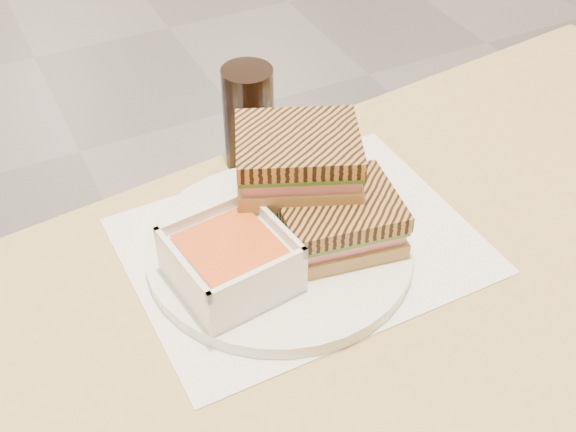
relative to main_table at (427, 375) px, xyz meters
name	(u,v)px	position (x,y,z in m)	size (l,w,h in m)	color
main_table	(427,375)	(0.00, 0.00, 0.00)	(1.28, 0.84, 0.75)	tan
tray_liner	(302,245)	(-0.09, 0.14, 0.11)	(0.38, 0.30, 0.00)	white
plate	(279,249)	(-0.11, 0.14, 0.12)	(0.29, 0.29, 0.02)	white
soup_bowl	(231,262)	(-0.18, 0.11, 0.16)	(0.12, 0.12, 0.06)	white
panini_lower	(337,219)	(-0.06, 0.12, 0.16)	(0.14, 0.12, 0.06)	#A08049
panini_upper	(298,158)	(-0.07, 0.18, 0.21)	(0.16, 0.15, 0.06)	#A08049
cola_glass	(249,118)	(-0.07, 0.31, 0.18)	(0.06, 0.06, 0.13)	black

